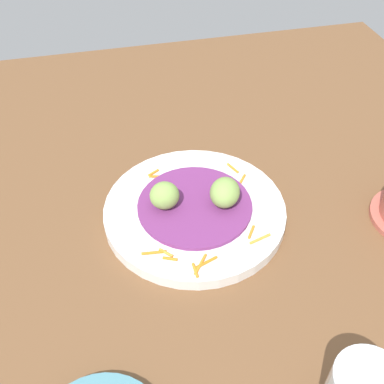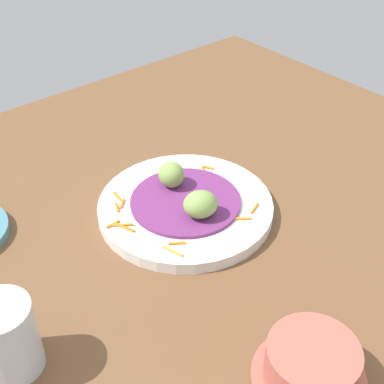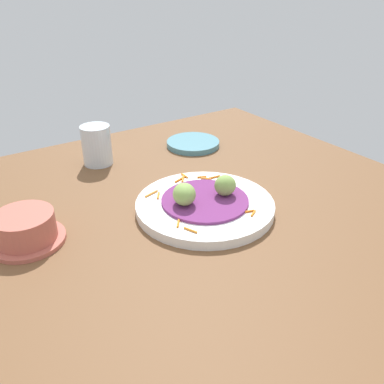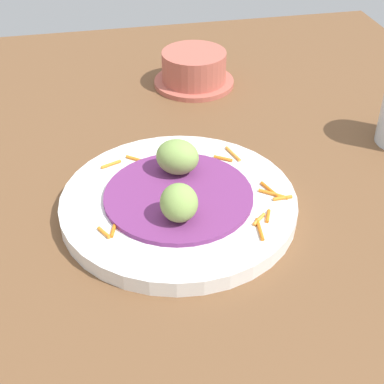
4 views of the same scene
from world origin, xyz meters
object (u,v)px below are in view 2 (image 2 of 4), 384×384
Objects in this scene: guac_scoop_center at (171,174)px; water_glass at (6,338)px; main_plate at (185,207)px; terracotta_bowl at (311,366)px; guac_scoop_left at (200,204)px.

guac_scoop_center is 36.42cm from water_glass.
main_plate is at bearing 14.91° from water_glass.
guac_scoop_center is at bearing 80.68° from main_plate.
terracotta_bowl reaches higher than main_plate.
water_glass reaches higher than main_plate.
guac_scoop_left is at bearing -99.32° from guac_scoop_center.
main_plate is 5.76cm from guac_scoop_left.
guac_scoop_left reaches higher than terracotta_bowl.
guac_scoop_left is 0.53× the size of water_glass.
terracotta_bowl is 34.10cm from water_glass.
water_glass is (-32.48, -4.44, 0.26)cm from guac_scoop_left.
guac_scoop_left is at bearing 7.78° from water_glass.
terracotta_bowl is at bearing -43.60° from water_glass.
guac_scoop_left is 8.92cm from guac_scoop_center.
water_glass is at bearing -158.68° from guac_scoop_center.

